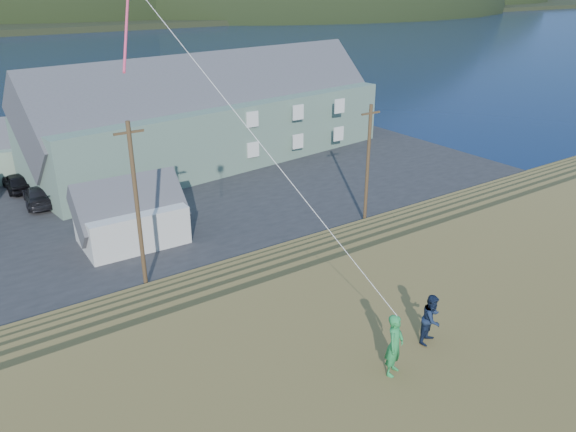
# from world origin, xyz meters

# --- Properties ---
(ground) EXTENTS (900.00, 900.00, 0.00)m
(ground) POSITION_xyz_m (0.00, 0.00, 0.00)
(ground) COLOR #0A1638
(ground) RESTS_ON ground
(grass_strip) EXTENTS (110.00, 8.00, 0.10)m
(grass_strip) POSITION_xyz_m (0.00, -2.00, 0.05)
(grass_strip) COLOR #4C3D19
(grass_strip) RESTS_ON ground
(waterfront_lot) EXTENTS (72.00, 36.00, 0.12)m
(waterfront_lot) POSITION_xyz_m (0.00, 17.00, 0.06)
(waterfront_lot) COLOR #28282B
(waterfront_lot) RESTS_ON ground
(lodge) EXTENTS (36.05, 14.13, 12.34)m
(lodge) POSITION_xyz_m (14.16, 21.14, 4.75)
(lodge) COLOR slate
(lodge) RESTS_ON waterfront_lot
(shed_white) EXTENTS (7.08, 4.78, 5.53)m
(shed_white) POSITION_xyz_m (0.62, 7.72, 2.15)
(shed_white) COLOR silver
(shed_white) RESTS_ON waterfront_lot
(utility_poles) EXTENTS (32.94, 0.24, 9.68)m
(utility_poles) POSITION_xyz_m (-0.78, 1.50, 4.63)
(utility_poles) COLOR #47331E
(utility_poles) RESTS_ON waterfront_lot
(kite_flyer_green) EXTENTS (0.73, 0.64, 1.70)m
(kite_flyer_green) POSITION_xyz_m (-1.31, -18.26, 8.05)
(kite_flyer_green) COLOR #258943
(kite_flyer_green) RESTS_ON hillside
(kite_flyer_navy) EXTENTS (0.84, 0.75, 1.45)m
(kite_flyer_navy) POSITION_xyz_m (0.49, -17.86, 7.93)
(kite_flyer_navy) COLOR #15203A
(kite_flyer_navy) RESTS_ON hillside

